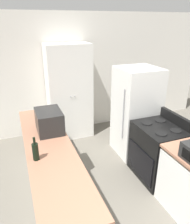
{
  "coord_description": "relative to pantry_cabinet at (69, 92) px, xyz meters",
  "views": [
    {
      "loc": [
        -1.16,
        -1.05,
        2.4
      ],
      "look_at": [
        0.0,
        1.98,
        1.05
      ],
      "focal_mm": 35.0,
      "sensor_mm": 36.0,
      "label": 1
    }
  ],
  "objects": [
    {
      "name": "counter_left",
      "position": [
        -0.76,
        -1.84,
        -0.57
      ],
      "size": [
        0.6,
        2.72,
        0.9
      ],
      "color": "silver",
      "rests_on": "ground_plane"
    },
    {
      "name": "refrigerator",
      "position": [
        0.98,
        -1.11,
        -0.17
      ],
      "size": [
        0.73,
        0.72,
        1.66
      ],
      "color": "white",
      "rests_on": "ground_plane"
    },
    {
      "name": "wall_back",
      "position": [
        0.08,
        0.33,
        0.3
      ],
      "size": [
        7.0,
        0.06,
        2.6
      ],
      "color": "silver",
      "rests_on": "ground_plane"
    },
    {
      "name": "microwave",
      "position": [
        -0.67,
        -1.42,
        0.05
      ],
      "size": [
        0.37,
        0.49,
        0.32
      ],
      "color": "black",
      "rests_on": "counter_left"
    },
    {
      "name": "wine_bottle",
      "position": [
        -0.95,
        -2.09,
        0.01
      ],
      "size": [
        0.07,
        0.07,
        0.29
      ],
      "color": "black",
      "rests_on": "counter_left"
    },
    {
      "name": "stove",
      "position": [
        0.95,
        -1.9,
        -0.55
      ],
      "size": [
        0.66,
        0.78,
        1.06
      ],
      "color": "black",
      "rests_on": "ground_plane"
    },
    {
      "name": "pantry_cabinet",
      "position": [
        0.0,
        0.0,
        0.0
      ],
      "size": [
        0.91,
        0.58,
        2.0
      ],
      "color": "white",
      "rests_on": "ground_plane"
    }
  ]
}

